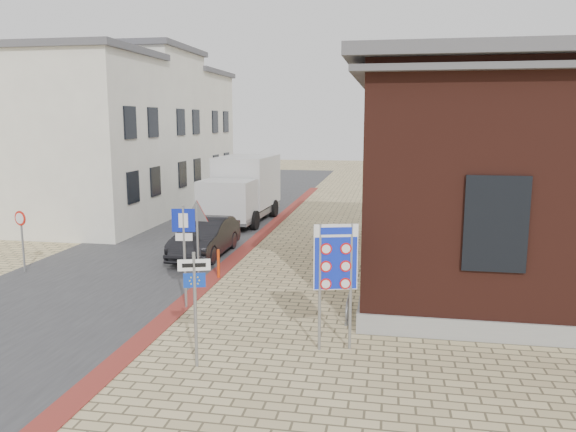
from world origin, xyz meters
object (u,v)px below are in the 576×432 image
Objects in this scene: sedan at (205,237)px; bollard at (218,264)px; essen_sign at (195,292)px; box_truck at (242,189)px; parking_sign at (184,238)px; border_sign at (336,260)px.

bollard is (1.40, -2.84, -0.25)m from sedan.
sedan is at bearing 89.52° from essen_sign.
parking_sign is at bearing -79.26° from box_truck.
border_sign is at bearing 9.40° from essen_sign.
box_truck is (-0.49, 7.38, 0.97)m from sedan.
essen_sign is (-2.76, -1.43, -0.44)m from border_sign.
sedan is 6.13m from parking_sign.
border_sign is at bearing -53.73° from sedan.
box_truck is 13.36m from parking_sign.
border_sign is at bearing -49.72° from bollard.
sedan reaches higher than bollard.
sedan is 1.79× the size of essen_sign.
essen_sign is 2.57× the size of bollard.
essen_sign is at bearing -167.85° from border_sign.
essen_sign is at bearing -72.01° from sedan.
parking_sign reaches higher than sedan.
border_sign reaches higher than bollard.
box_truck is 17.07m from essen_sign.
essen_sign is 6.78m from bollard.
box_truck reaches higher than parking_sign.
parking_sign is at bearing 95.83° from essen_sign.
sedan is 1.55× the size of parking_sign.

